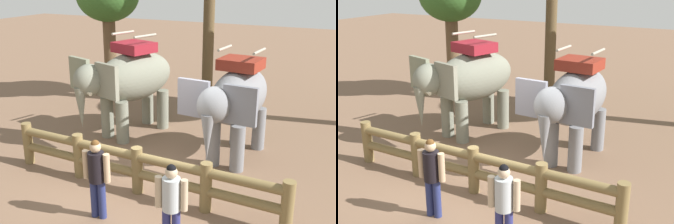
% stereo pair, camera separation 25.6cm
% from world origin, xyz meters
% --- Properties ---
extents(ground_plane, '(60.00, 60.00, 0.00)m').
position_xyz_m(ground_plane, '(0.00, 0.00, 0.00)').
color(ground_plane, brown).
extents(log_fence, '(6.61, 0.40, 1.05)m').
position_xyz_m(log_fence, '(0.00, -0.23, 0.60)').
color(log_fence, brown).
rests_on(log_fence, ground).
extents(elephant_near_left, '(2.33, 3.51, 2.94)m').
position_xyz_m(elephant_near_left, '(-1.95, 2.67, 1.65)').
color(elephant_near_left, gray).
rests_on(elephant_near_left, ground).
extents(elephant_center, '(1.87, 3.29, 2.82)m').
position_xyz_m(elephant_center, '(1.31, 2.33, 1.58)').
color(elephant_center, slate).
rests_on(elephant_center, ground).
extents(tourist_woman_in_black, '(0.57, 0.34, 1.62)m').
position_xyz_m(tourist_woman_in_black, '(-0.19, -1.40, 0.94)').
color(tourist_woman_in_black, navy).
rests_on(tourist_woman_in_black, ground).
extents(tourist_man_in_blue, '(0.56, 0.36, 1.60)m').
position_xyz_m(tourist_man_in_blue, '(1.51, -1.66, 0.93)').
color(tourist_man_in_blue, navy).
rests_on(tourist_man_in_blue, ground).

